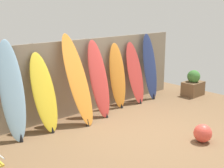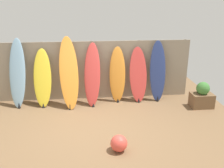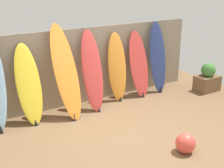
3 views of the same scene
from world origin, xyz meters
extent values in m
plane|color=brown|center=(0.00, 0.00, 0.00)|extent=(7.68, 7.68, 0.00)
cube|color=gray|center=(0.00, 2.00, 0.90)|extent=(6.08, 0.04, 1.80)
cylinder|color=gray|center=(-1.44, 2.04, 0.90)|extent=(0.10, 0.10, 1.80)
cylinder|color=gray|center=(0.00, 2.04, 0.90)|extent=(0.10, 0.10, 1.80)
cylinder|color=gray|center=(1.44, 2.04, 0.90)|extent=(0.10, 0.10, 1.80)
cylinder|color=gray|center=(2.88, 2.04, 0.90)|extent=(0.10, 0.10, 1.80)
cone|color=black|center=(-2.11, 1.41, 0.10)|extent=(0.08, 0.08, 0.17)
ellipsoid|color=yellow|center=(-1.43, 1.65, 0.82)|extent=(0.51, 0.63, 1.64)
cone|color=black|center=(-1.43, 1.38, 0.07)|extent=(0.08, 0.08, 0.13)
ellipsoid|color=orange|center=(-0.66, 1.51, 0.99)|extent=(0.62, 0.84, 1.99)
cone|color=black|center=(-0.66, 1.18, 0.09)|extent=(0.08, 0.08, 0.17)
ellipsoid|color=#D13D38|center=(0.01, 1.58, 0.90)|extent=(0.55, 0.72, 1.80)
cone|color=black|center=(0.01, 1.29, 0.06)|extent=(0.08, 0.08, 0.10)
ellipsoid|color=orange|center=(0.76, 1.72, 0.83)|extent=(0.51, 0.42, 1.66)
cone|color=black|center=(0.76, 1.56, 0.06)|extent=(0.08, 0.08, 0.11)
ellipsoid|color=#D13D38|center=(1.39, 1.69, 0.82)|extent=(0.53, 0.50, 1.63)
cone|color=black|center=(1.39, 1.48, 0.08)|extent=(0.08, 0.08, 0.13)
ellipsoid|color=navy|center=(1.99, 1.68, 0.91)|extent=(0.49, 0.43, 1.82)
cone|color=black|center=(1.99, 1.51, 0.09)|extent=(0.08, 0.08, 0.17)
cube|color=brown|center=(3.13, 0.98, 0.21)|extent=(0.62, 0.44, 0.41)
sphere|color=#427E38|center=(3.13, 0.98, 0.57)|extent=(0.37, 0.37, 0.37)
sphere|color=#E54C3F|center=(0.47, -0.97, 0.18)|extent=(0.35, 0.35, 0.35)
camera|label=1|loc=(-4.62, -3.88, 2.56)|focal=50.00mm
camera|label=2|loc=(-0.13, -5.38, 3.02)|focal=40.00mm
camera|label=3|loc=(-3.11, -4.35, 2.95)|focal=50.00mm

